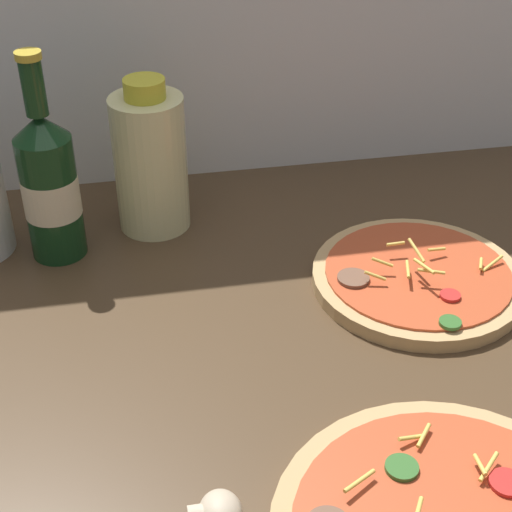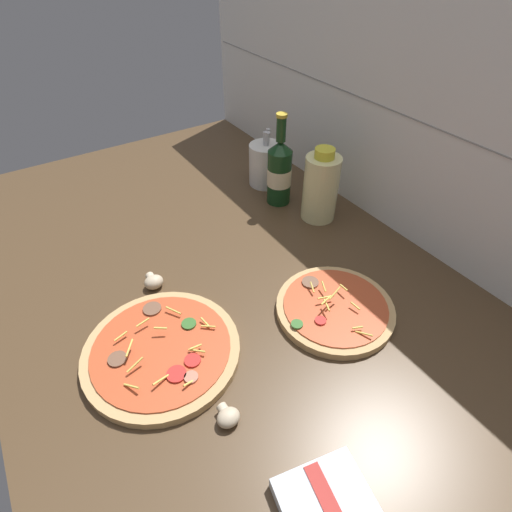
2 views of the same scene
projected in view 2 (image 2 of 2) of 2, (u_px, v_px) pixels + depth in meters
counter_slab at (229, 292)px, 85.34cm from camera, size 160.00×90.00×2.50cm
tile_backsplash at (406, 115)px, 85.55cm from camera, size 160.00×1.13×60.00cm
pizza_near at (162, 351)px, 71.09cm from camera, size 27.92×27.92×4.17cm
pizza_far at (335, 308)px, 78.83cm from camera, size 23.25×23.25×5.47cm
beer_bottle at (279, 171)px, 104.27cm from camera, size 6.42×6.42×24.35cm
oil_bottle at (321, 187)px, 98.92cm from camera, size 8.73×8.73×18.94cm
mushroom_left at (228, 417)px, 61.43cm from camera, size 3.91×3.72×2.61cm
mushroom_right at (153, 281)px, 83.91cm from camera, size 4.23×4.02×2.82cm
utensil_crock at (266, 164)px, 113.52cm from camera, size 9.41×9.41×16.10cm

